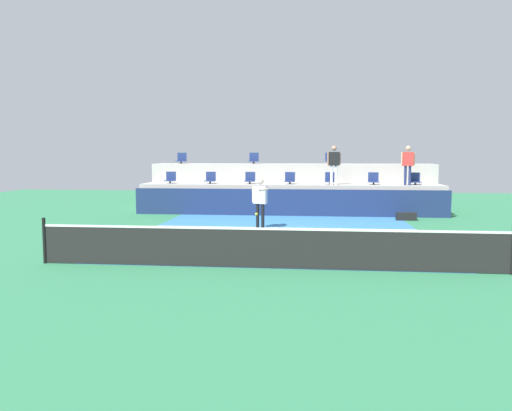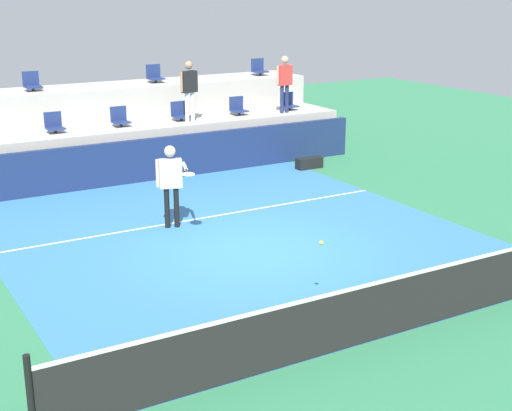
# 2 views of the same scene
# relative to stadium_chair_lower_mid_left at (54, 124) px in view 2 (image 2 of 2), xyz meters

# --- Properties ---
(ground_plane) EXTENTS (40.00, 40.00, 0.00)m
(ground_plane) POSITION_rel_stadium_chair_lower_mid_left_xyz_m (1.75, -7.23, -1.46)
(ground_plane) COLOR #2D754C
(court_inner_paint) EXTENTS (9.00, 10.00, 0.01)m
(court_inner_paint) POSITION_rel_stadium_chair_lower_mid_left_xyz_m (1.75, -6.23, -1.46)
(court_inner_paint) COLOR teal
(court_inner_paint) RESTS_ON ground_plane
(court_service_line) EXTENTS (9.00, 0.06, 0.00)m
(court_service_line) POSITION_rel_stadium_chair_lower_mid_left_xyz_m (1.75, -4.83, -1.46)
(court_service_line) COLOR white
(court_service_line) RESTS_ON ground_plane
(tennis_net) EXTENTS (10.48, 0.08, 1.07)m
(tennis_net) POSITION_rel_stadium_chair_lower_mid_left_xyz_m (1.75, -11.23, -0.97)
(tennis_net) COLOR black
(tennis_net) RESTS_ON ground_plane
(sponsor_backboard) EXTENTS (13.00, 0.16, 1.10)m
(sponsor_backboard) POSITION_rel_stadium_chair_lower_mid_left_xyz_m (1.75, -1.23, -0.91)
(sponsor_backboard) COLOR navy
(sponsor_backboard) RESTS_ON ground_plane
(seating_tier_lower) EXTENTS (13.00, 1.80, 1.25)m
(seating_tier_lower) POSITION_rel_stadium_chair_lower_mid_left_xyz_m (1.75, 0.07, -0.84)
(seating_tier_lower) COLOR #ADAAA3
(seating_tier_lower) RESTS_ON ground_plane
(seating_tier_upper) EXTENTS (13.00, 1.80, 2.10)m
(seating_tier_upper) POSITION_rel_stadium_chair_lower_mid_left_xyz_m (1.75, 1.87, -0.41)
(seating_tier_upper) COLOR #ADAAA3
(seating_tier_upper) RESTS_ON ground_plane
(stadium_chair_lower_mid_left) EXTENTS (0.44, 0.40, 0.52)m
(stadium_chair_lower_mid_left) POSITION_rel_stadium_chair_lower_mid_left_xyz_m (0.00, 0.00, 0.00)
(stadium_chair_lower_mid_left) COLOR #2D2D33
(stadium_chair_lower_mid_left) RESTS_ON seating_tier_lower
(stadium_chair_lower_center) EXTENTS (0.44, 0.40, 0.52)m
(stadium_chair_lower_center) POSITION_rel_stadium_chair_lower_mid_left_xyz_m (1.76, 0.00, 0.00)
(stadium_chair_lower_center) COLOR #2D2D33
(stadium_chair_lower_center) RESTS_ON seating_tier_lower
(stadium_chair_lower_mid_right) EXTENTS (0.44, 0.40, 0.52)m
(stadium_chair_lower_mid_right) POSITION_rel_stadium_chair_lower_mid_left_xyz_m (3.49, 0.00, 0.00)
(stadium_chair_lower_mid_right) COLOR #2D2D33
(stadium_chair_lower_mid_right) RESTS_ON seating_tier_lower
(stadium_chair_lower_right) EXTENTS (0.44, 0.40, 0.52)m
(stadium_chair_lower_right) POSITION_rel_stadium_chair_lower_mid_left_xyz_m (5.33, 0.00, 0.00)
(stadium_chair_lower_right) COLOR #2D2D33
(stadium_chair_lower_right) RESTS_ON seating_tier_lower
(stadium_chair_lower_far_right) EXTENTS (0.44, 0.40, 0.52)m
(stadium_chair_lower_far_right) POSITION_rel_stadium_chair_lower_mid_left_xyz_m (7.06, 0.00, 0.00)
(stadium_chair_lower_far_right) COLOR #2D2D33
(stadium_chair_lower_far_right) RESTS_ON seating_tier_lower
(stadium_chair_upper_left) EXTENTS (0.44, 0.40, 0.52)m
(stadium_chair_upper_left) POSITION_rel_stadium_chair_lower_mid_left_xyz_m (-0.04, 1.80, 0.85)
(stadium_chair_upper_left) COLOR #2D2D33
(stadium_chair_upper_left) RESTS_ON seating_tier_upper
(stadium_chair_upper_right) EXTENTS (0.44, 0.40, 0.52)m
(stadium_chair_upper_right) POSITION_rel_stadium_chair_lower_mid_left_xyz_m (3.53, 1.80, 0.85)
(stadium_chair_upper_right) COLOR #2D2D33
(stadium_chair_upper_right) RESTS_ON seating_tier_upper
(stadium_chair_upper_far_right) EXTENTS (0.44, 0.40, 0.52)m
(stadium_chair_upper_far_right) POSITION_rel_stadium_chair_lower_mid_left_xyz_m (7.10, 1.80, 0.85)
(stadium_chair_upper_far_right) COLOR #2D2D33
(stadium_chair_upper_far_right) RESTS_ON seating_tier_upper
(tennis_player) EXTENTS (0.58, 1.31, 1.74)m
(tennis_player) POSITION_rel_stadium_chair_lower_mid_left_xyz_m (0.96, -5.10, -0.39)
(tennis_player) COLOR black
(tennis_player) RESTS_ON ground_plane
(spectator_in_grey) EXTENTS (0.58, 0.27, 1.66)m
(spectator_in_grey) POSITION_rel_stadium_chair_lower_mid_left_xyz_m (3.63, -0.38, 0.78)
(spectator_in_grey) COLOR white
(spectator_in_grey) RESTS_ON seating_tier_lower
(spectator_in_white) EXTENTS (0.58, 0.24, 1.65)m
(spectator_in_white) POSITION_rel_stadium_chair_lower_mid_left_xyz_m (6.68, -0.38, 0.77)
(spectator_in_white) COLOR navy
(spectator_in_white) RESTS_ON seating_tier_lower
(tennis_ball) EXTENTS (0.07, 0.07, 0.07)m
(tennis_ball) POSITION_rel_stadium_chair_lower_mid_left_xyz_m (1.36, -9.86, -0.41)
(tennis_ball) COLOR #CCE033
(equipment_bag) EXTENTS (0.76, 0.28, 0.30)m
(equipment_bag) POSITION_rel_stadium_chair_lower_mid_left_xyz_m (6.34, -2.23, -1.31)
(equipment_bag) COLOR black
(equipment_bag) RESTS_ON ground_plane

